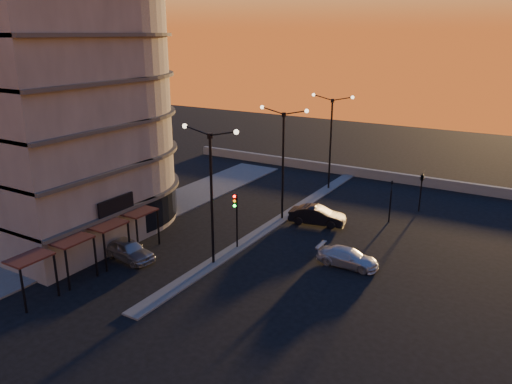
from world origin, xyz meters
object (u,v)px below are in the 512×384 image
object	(u,v)px
streetlamp_mid	(283,155)
car_hatchback	(129,250)
car_sedan	(317,216)
traffic_light_main	(236,212)
car_wagon	(348,257)

from	to	relation	value
streetlamp_mid	car_hatchback	xyz separation A→B (m)	(-5.48, -12.46, -4.87)
car_sedan	traffic_light_main	bearing A→B (deg)	147.24
traffic_light_main	car_sedan	bearing A→B (deg)	68.21
car_hatchback	car_wagon	world-z (taller)	car_hatchback
car_wagon	car_sedan	bearing A→B (deg)	38.88
streetlamp_mid	traffic_light_main	size ratio (longest dim) A/B	2.24
car_wagon	car_hatchback	bearing A→B (deg)	116.41
car_hatchback	car_wagon	distance (m)	15.14
car_sedan	car_hatchback	bearing A→B (deg)	135.62
car_wagon	streetlamp_mid	bearing A→B (deg)	54.51
car_hatchback	car_sedan	bearing A→B (deg)	-26.25
traffic_light_main	car_wagon	world-z (taller)	traffic_light_main
streetlamp_mid	traffic_light_main	distance (m)	7.62
car_sedan	car_wagon	bearing A→B (deg)	-151.44
car_hatchback	streetlamp_mid	bearing A→B (deg)	-16.60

